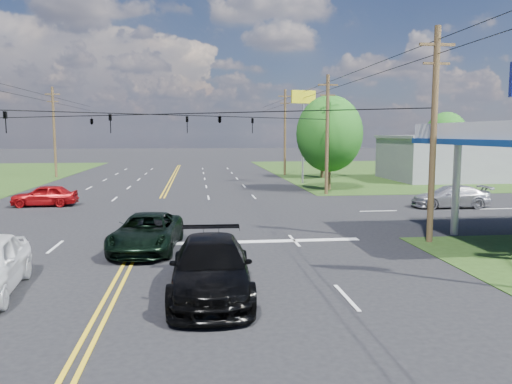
{
  "coord_description": "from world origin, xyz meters",
  "views": [
    {
      "loc": [
        2.59,
        -17.99,
        4.88
      ],
      "look_at": [
        5.48,
        6.0,
        2.04
      ],
      "focal_mm": 35.0,
      "sensor_mm": 36.0,
      "label": 1
    }
  ],
  "objects": [
    {
      "name": "tree_far_r",
      "position": [
        34.0,
        42.0,
        4.54
      ],
      "size": [
        5.32,
        5.32,
        7.63
      ],
      "color": "#462F1D",
      "rests_on": "ground"
    },
    {
      "name": "tree_right_b",
      "position": [
        16.5,
        36.0,
        4.22
      ],
      "size": [
        4.94,
        4.94,
        7.09
      ],
      "color": "#462F1D",
      "rests_on": "ground"
    },
    {
      "name": "pole_se",
      "position": [
        13.0,
        3.0,
        4.92
      ],
      "size": [
        1.6,
        0.28,
        9.5
      ],
      "color": "#462F1D",
      "rests_on": "ground"
    },
    {
      "name": "tree_right_a",
      "position": [
        14.0,
        24.0,
        4.87
      ],
      "size": [
        5.7,
        5.7,
        8.18
      ],
      "color": "#462F1D",
      "rests_on": "ground"
    },
    {
      "name": "stop_bar",
      "position": [
        5.0,
        4.0,
        0.0
      ],
      "size": [
        10.0,
        0.5,
        0.02
      ],
      "primitive_type": "cube",
      "color": "silver",
      "rests_on": "ground"
    },
    {
      "name": "power_lines",
      "position": [
        0.0,
        10.0,
        8.6
      ],
      "size": [
        26.04,
        100.0,
        0.64
      ],
      "color": "black",
      "rests_on": "ground"
    },
    {
      "name": "pole_ne",
      "position": [
        13.0,
        21.0,
        4.92
      ],
      "size": [
        1.6,
        0.28,
        9.5
      ],
      "color": "#462F1D",
      "rests_on": "ground"
    },
    {
      "name": "grass_ne",
      "position": [
        35.0,
        44.0,
        0.0
      ],
      "size": [
        46.0,
        48.0,
        0.03
      ],
      "primitive_type": "cube",
      "color": "#203812",
      "rests_on": "ground"
    },
    {
      "name": "sedan_red",
      "position": [
        -7.61,
        16.86,
        0.73
      ],
      "size": [
        4.31,
        1.83,
        1.45
      ],
      "primitive_type": "imported",
      "rotation": [
        0.0,
        0.0,
        -1.54
      ],
      "color": "#9F0B0E",
      "rests_on": "ground"
    },
    {
      "name": "retail_ne",
      "position": [
        30.0,
        32.0,
        2.2
      ],
      "size": [
        14.0,
        10.0,
        4.4
      ],
      "primitive_type": "cube",
      "color": "slate",
      "rests_on": "ground"
    },
    {
      "name": "polesign_ne",
      "position": [
        13.0,
        30.0,
        7.16
      ],
      "size": [
        2.47,
        0.8,
        9.03
      ],
      "color": "#A5A5AA",
      "rests_on": "ground"
    },
    {
      "name": "ground",
      "position": [
        0.0,
        12.0,
        0.0
      ],
      "size": [
        280.0,
        280.0,
        0.0
      ],
      "primitive_type": "plane",
      "color": "black",
      "rests_on": "ground"
    },
    {
      "name": "suv_black",
      "position": [
        3.0,
        -3.27,
        0.86
      ],
      "size": [
        2.58,
        5.97,
        1.71
      ],
      "primitive_type": "imported",
      "rotation": [
        0.0,
        0.0,
        -0.03
      ],
      "color": "black",
      "rests_on": "ground"
    },
    {
      "name": "sedan_far",
      "position": [
        19.31,
        13.0,
        0.74
      ],
      "size": [
        5.18,
        2.37,
        1.47
      ],
      "primitive_type": "imported",
      "rotation": [
        0.0,
        0.0,
        -1.63
      ],
      "color": "#B1B0B5",
      "rests_on": "ground"
    },
    {
      "name": "pickup_dkgreen",
      "position": [
        0.5,
        2.96,
        0.76
      ],
      "size": [
        3.03,
        5.69,
        1.52
      ],
      "primitive_type": "imported",
      "rotation": [
        0.0,
        0.0,
        -0.09
      ],
      "color": "black",
      "rests_on": "ground"
    },
    {
      "name": "pole_left_far",
      "position": [
        -13.0,
        40.0,
        5.17
      ],
      "size": [
        1.6,
        0.28,
        10.0
      ],
      "color": "#462F1D",
      "rests_on": "ground"
    },
    {
      "name": "span_wire_signals",
      "position": [
        0.0,
        12.0,
        6.0
      ],
      "size": [
        26.0,
        18.0,
        1.13
      ],
      "color": "black",
      "rests_on": "ground"
    },
    {
      "name": "pole_right_far",
      "position": [
        13.0,
        40.0,
        5.17
      ],
      "size": [
        1.6,
        0.28,
        10.0
      ],
      "color": "#462F1D",
      "rests_on": "ground"
    }
  ]
}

